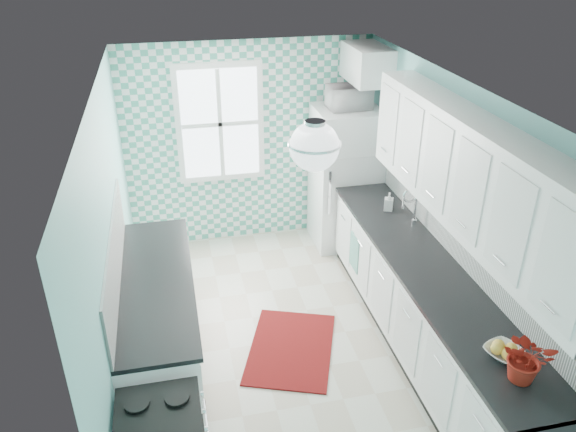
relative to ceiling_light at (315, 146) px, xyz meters
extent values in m
cube|color=beige|center=(0.00, 0.80, -2.33)|extent=(3.00, 4.40, 0.02)
cube|color=white|center=(0.00, 0.80, 0.19)|extent=(3.00, 4.40, 0.02)
cube|color=#7BC9C5|center=(0.00, 3.01, -1.07)|extent=(3.00, 0.02, 2.50)
cube|color=#7BC9C5|center=(0.00, -1.41, -1.07)|extent=(3.00, 0.02, 2.50)
cube|color=#7BC9C5|center=(-1.51, 0.80, -1.07)|extent=(0.02, 4.40, 2.50)
cube|color=#7BC9C5|center=(1.51, 0.80, -1.07)|extent=(0.02, 4.40, 2.50)
cube|color=teal|center=(0.00, 2.99, -1.07)|extent=(3.00, 0.01, 2.50)
cube|color=white|center=(-0.35, 2.96, -0.77)|extent=(1.04, 0.05, 1.44)
cube|color=white|center=(-0.35, 2.95, -0.77)|extent=(0.90, 0.02, 1.30)
cube|color=white|center=(1.49, 0.40, -1.13)|extent=(0.02, 3.60, 0.51)
cube|color=white|center=(-1.49, 0.73, -1.13)|extent=(0.02, 2.15, 0.51)
cube|color=white|center=(1.33, 0.20, -0.42)|extent=(0.33, 3.20, 0.90)
cube|color=white|center=(1.30, 2.63, -0.07)|extent=(0.40, 0.74, 0.40)
cylinder|color=silver|center=(0.00, 0.00, 0.16)|extent=(0.14, 0.14, 0.04)
cylinder|color=silver|center=(0.00, 0.00, 0.09)|extent=(0.02, 0.02, 0.12)
sphere|color=white|center=(0.00, 0.00, 0.00)|extent=(0.34, 0.34, 0.34)
cube|color=white|center=(1.20, 0.40, -1.87)|extent=(0.60, 3.60, 0.90)
cube|color=black|center=(1.19, 0.40, -1.40)|extent=(0.63, 3.60, 0.04)
cube|color=white|center=(-1.20, 0.73, -1.87)|extent=(0.60, 2.15, 0.90)
cube|color=black|center=(-1.19, 0.73, -1.40)|extent=(0.63, 2.15, 0.04)
cube|color=silver|center=(1.11, 2.59, -1.45)|extent=(0.76, 0.72, 1.75)
cube|color=silver|center=(1.11, 2.23, -1.05)|extent=(0.74, 0.01, 0.02)
cube|color=silver|center=(0.80, 2.21, -0.84)|extent=(0.03, 0.03, 0.30)
cube|color=silver|center=(0.80, 2.21, -1.45)|extent=(0.03, 0.03, 0.54)
cube|color=black|center=(-1.20, -0.78, -1.48)|extent=(0.55, 0.70, 0.03)
cube|color=silver|center=(1.20, 1.18, -1.40)|extent=(0.53, 0.44, 0.12)
cylinder|color=silver|center=(1.39, 1.18, -1.20)|extent=(0.02, 0.02, 0.30)
torus|color=silver|center=(1.32, 1.18, -1.01)|extent=(0.16, 0.02, 0.16)
cube|color=maroon|center=(-0.01, 0.67, -2.32)|extent=(1.11, 1.31, 0.02)
cube|color=teal|center=(0.89, 1.49, -1.84)|extent=(0.13, 0.25, 0.40)
imported|color=white|center=(1.20, -0.78, -1.35)|extent=(0.32, 0.32, 0.06)
imported|color=#9F1114|center=(1.20, -1.01, -1.20)|extent=(0.42, 0.39, 0.37)
imported|color=#9BBFC7|center=(1.25, 1.53, -1.28)|extent=(0.12, 0.12, 0.20)
imported|color=white|center=(1.11, 2.59, -0.44)|extent=(0.50, 0.35, 0.27)
camera|label=1|loc=(-0.94, -3.43, 1.33)|focal=35.00mm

